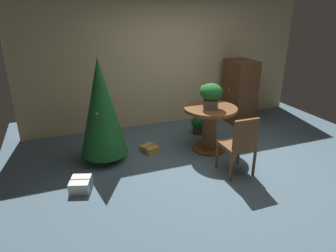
{
  "coord_description": "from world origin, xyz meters",
  "views": [
    {
      "loc": [
        -2.21,
        -3.59,
        2.33
      ],
      "look_at": [
        -0.69,
        0.4,
        0.64
      ],
      "focal_mm": 31.83,
      "sensor_mm": 36.0,
      "label": 1
    }
  ],
  "objects": [
    {
      "name": "potted_plant",
      "position": [
        0.28,
        1.31,
        0.2
      ],
      "size": [
        0.26,
        0.26,
        0.37
      ],
      "color": "#4C382D",
      "rests_on": "ground_plane"
    },
    {
      "name": "ground_plane",
      "position": [
        0.0,
        0.0,
        0.0
      ],
      "size": [
        6.6,
        6.6,
        0.0
      ],
      "primitive_type": "plane",
      "color": "slate"
    },
    {
      "name": "gift_box_gold",
      "position": [
        -0.85,
        0.89,
        0.05
      ],
      "size": [
        0.32,
        0.34,
        0.1
      ],
      "color": "gold",
      "rests_on": "ground_plane"
    },
    {
      "name": "back_wall_panel",
      "position": [
        0.0,
        2.2,
        1.3
      ],
      "size": [
        6.0,
        0.1,
        2.6
      ],
      "primitive_type": "cube",
      "color": "beige",
      "rests_on": "ground_plane"
    },
    {
      "name": "holiday_tree",
      "position": [
        -1.62,
        0.86,
        0.91
      ],
      "size": [
        0.75,
        0.75,
        1.68
      ],
      "color": "brown",
      "rests_on": "ground_plane"
    },
    {
      "name": "wooden_cabinet",
      "position": [
        1.4,
        1.64,
        0.67
      ],
      "size": [
        0.51,
        0.69,
        1.34
      ],
      "color": "brown",
      "rests_on": "ground_plane"
    },
    {
      "name": "flower_vase",
      "position": [
        0.13,
        0.57,
        1.02
      ],
      "size": [
        0.37,
        0.37,
        0.42
      ],
      "color": "#665B51",
      "rests_on": "round_dining_table"
    },
    {
      "name": "wooden_chair_near",
      "position": [
        0.15,
        -0.31,
        0.51
      ],
      "size": [
        0.44,
        0.45,
        0.92
      ],
      "color": "brown",
      "rests_on": "ground_plane"
    },
    {
      "name": "gift_box_cream",
      "position": [
        -2.09,
        0.11,
        0.08
      ],
      "size": [
        0.35,
        0.38,
        0.16
      ],
      "color": "silver",
      "rests_on": "ground_plane"
    },
    {
      "name": "round_dining_table",
      "position": [
        0.15,
        0.61,
        0.5
      ],
      "size": [
        0.9,
        0.9,
        0.78
      ],
      "color": "brown",
      "rests_on": "ground_plane"
    }
  ]
}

